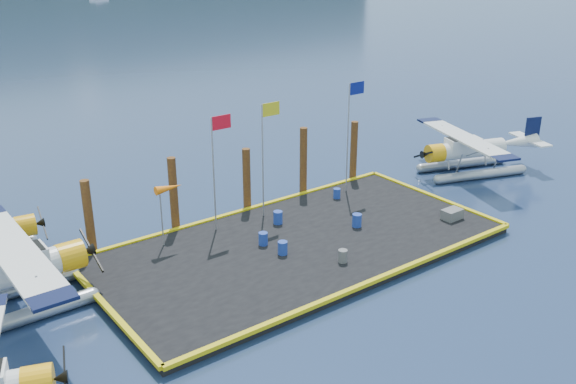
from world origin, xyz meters
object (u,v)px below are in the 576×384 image
Objects in this scene: drum_3 at (283,248)px; piling_4 at (354,153)px; seaplane_d at (468,152)px; crate at (452,214)px; drum_2 at (357,220)px; piling_3 at (303,163)px; windsock at (169,189)px; piling_2 at (247,181)px; drum_5 at (278,217)px; drum_1 at (343,256)px; flagpole_blue at (351,121)px; flagpole_red at (217,156)px; piling_1 at (174,196)px; piling_0 at (89,220)px; flagpole_yellow at (266,143)px; drum_0 at (263,239)px; drum_4 at (337,193)px; seaplane_b at (8,278)px.

piling_4 is (9.89, 5.91, 1.27)m from drum_3.
seaplane_d is 8.70m from crate.
piling_3 reaches higher than drum_2.
windsock is (-20.59, 1.66, 1.73)m from seaplane_d.
drum_2 is 6.59m from piling_2.
drum_2 is 4.16m from drum_5.
drum_1 is 7.98m from crate.
seaplane_d reaches higher than drum_2.
piling_3 is (4.00, 0.00, 0.25)m from piling_2.
drum_3 is at bearing -151.97° from flagpole_blue.
drum_3 is (-4.98, -0.20, -0.02)m from drum_2.
windsock is at bearing -170.47° from piling_3.
flagpole_red reaches higher than seaplane_d.
windsock is 0.74× the size of piling_1.
piling_1 is at bearing 147.11° from drum_5.
windsock is 4.02m from piling_0.
seaplane_d is 16.01m from drum_1.
piling_4 is at bearing 49.28° from drum_2.
windsock is at bearing 180.00° from flagpole_yellow.
flagpole_yellow is (2.26, 2.92, 3.79)m from drum_0.
flagpole_yellow reaches higher than drum_4.
drum_2 is 9.86m from windsock.
piling_2 is (5.53, 1.60, -1.33)m from windsock.
drum_2 is 0.11× the size of flagpole_yellow.
drum_5 reaches higher than drum_0.
flagpole_yellow is at bearing 173.92° from drum_4.
piling_1 is at bearing 167.37° from drum_4.
seaplane_d is at bearing -12.22° from piling_2.
flagpole_red is at bearing -43.15° from piling_1.
drum_3 reaches higher than crate.
drum_5 is at bearing 37.79° from drum_0.
drum_5 is 5.54m from piling_1.
seaplane_d is 14.94× the size of drum_0.
drum_2 is 0.18× the size of piling_2.
piling_0 is at bearing 170.14° from flagpole_yellow.
seaplane_d is 2.52× the size of piling_2.
piling_2 is (2.06, 4.52, 1.18)m from drum_0.
drum_2 is 0.17× the size of piling_0.
flagpole_yellow is 5.87m from windsock.
piling_3 reaches higher than piling_1.
drum_2 is 5.95m from piling_3.
crate is at bearing -19.66° from drum_0.
flagpole_blue is 6.98m from piling_2.
piling_3 is at bearing 98.86° from seaplane_b.
piling_4 reaches higher than drum_0.
windsock is 0.82× the size of piling_2.
drum_5 is (0.14, 5.32, 0.04)m from drum_1.
piling_4 reaches higher than crate.
piling_3 is at bearing 63.38° from drum_1.
seaplane_d is 2.40× the size of piling_0.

